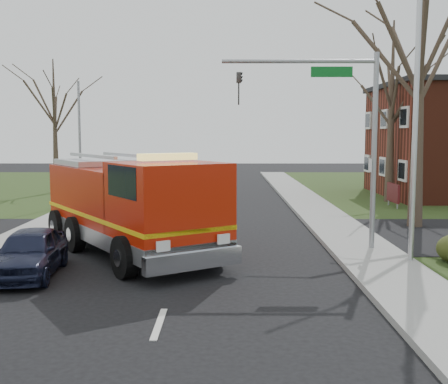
{
  "coord_description": "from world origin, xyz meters",
  "views": [
    {
      "loc": [
        1.43,
        -17.69,
        4.07
      ],
      "look_at": [
        1.37,
        2.28,
        2.0
      ],
      "focal_mm": 45.0,
      "sensor_mm": 36.0,
      "label": 1
    }
  ],
  "objects": [
    {
      "name": "health_center_sign",
      "position": [
        10.5,
        12.5,
        0.88
      ],
      "size": [
        0.12,
        2.0,
        1.4
      ],
      "color": "#4D1214",
      "rests_on": "ground"
    },
    {
      "name": "traffic_signal_mast",
      "position": [
        5.21,
        1.5,
        4.71
      ],
      "size": [
        5.29,
        0.18,
        6.8
      ],
      "color": "gray",
      "rests_on": "ground"
    },
    {
      "name": "sidewalk_right",
      "position": [
        6.2,
        0.0,
        0.07
      ],
      "size": [
        2.4,
        80.0,
        0.15
      ],
      "primitive_type": "cube",
      "color": "gray",
      "rests_on": "ground"
    },
    {
      "name": "bare_tree_far",
      "position": [
        11.0,
        15.0,
        6.49
      ],
      "size": [
        5.25,
        5.25,
        10.5
      ],
      "color": "#3A2C22",
      "rests_on": "ground"
    },
    {
      "name": "bare_tree_near",
      "position": [
        9.5,
        6.0,
        7.41
      ],
      "size": [
        6.0,
        6.0,
        12.0
      ],
      "color": "#3A2C22",
      "rests_on": "ground"
    },
    {
      "name": "streetlight_pole",
      "position": [
        7.14,
        -0.5,
        4.55
      ],
      "size": [
        1.48,
        0.16,
        8.4
      ],
      "color": "#B7BABF",
      "rests_on": "ground"
    },
    {
      "name": "ground",
      "position": [
        0.0,
        0.0,
        0.0
      ],
      "size": [
        120.0,
        120.0,
        0.0
      ],
      "primitive_type": "plane",
      "color": "black",
      "rests_on": "ground"
    },
    {
      "name": "fire_engine",
      "position": [
        -1.75,
        1.0,
        1.59
      ],
      "size": [
        7.21,
        8.91,
        3.51
      ],
      "rotation": [
        0.0,
        0.0,
        0.58
      ],
      "color": "#AA1907",
      "rests_on": "ground"
    },
    {
      "name": "bare_tree_left",
      "position": [
        -10.0,
        20.0,
        5.56
      ],
      "size": [
        4.5,
        4.5,
        9.0
      ],
      "color": "#3A2C22",
      "rests_on": "ground"
    },
    {
      "name": "parked_car_maroon",
      "position": [
        -4.2,
        -1.88,
        0.69
      ],
      "size": [
        1.95,
        4.17,
        1.38
      ],
      "primitive_type": "imported",
      "rotation": [
        0.0,
        0.0,
        0.08
      ],
      "color": "#161B32",
      "rests_on": "ground"
    },
    {
      "name": "utility_pole_far",
      "position": [
        -6.8,
        14.0,
        3.5
      ],
      "size": [
        0.14,
        0.14,
        7.0
      ],
      "primitive_type": "cylinder",
      "color": "gray",
      "rests_on": "ground"
    }
  ]
}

